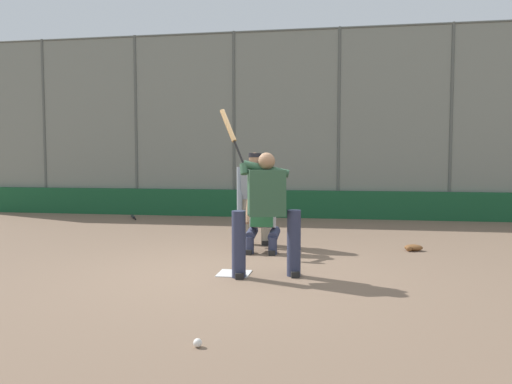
# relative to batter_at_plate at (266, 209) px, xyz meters

# --- Properties ---
(ground_plane) EXTENTS (160.00, 160.00, 0.00)m
(ground_plane) POSITION_rel_batter_at_plate_xyz_m (0.44, -0.08, -0.90)
(ground_plane) COLOR #7A604C
(home_plate_marker) EXTENTS (0.43, 0.43, 0.01)m
(home_plate_marker) POSITION_rel_batter_at_plate_xyz_m (0.44, -0.08, -0.89)
(home_plate_marker) COLOR white
(home_plate_marker) RESTS_ON ground_plane
(backstop_fence) EXTENTS (19.40, 0.08, 4.90)m
(backstop_fence) POSITION_rel_batter_at_plate_xyz_m (0.44, -6.65, 1.64)
(backstop_fence) COLOR #515651
(backstop_fence) RESTS_ON ground_plane
(padding_wall) EXTENTS (18.94, 0.18, 0.72)m
(padding_wall) POSITION_rel_batter_at_plate_xyz_m (0.44, -6.55, -0.54)
(padding_wall) COLOR #19512D
(padding_wall) RESTS_ON ground_plane
(bleachers_beyond) EXTENTS (13.53, 3.05, 1.80)m
(bleachers_beyond) POSITION_rel_batter_at_plate_xyz_m (-0.49, -9.51, -0.31)
(bleachers_beyond) COLOR slate
(bleachers_beyond) RESTS_ON ground_plane
(batter_at_plate) EXTENTS (1.14, 0.56, 2.24)m
(batter_at_plate) POSITION_rel_batter_at_plate_xyz_m (0.00, 0.00, 0.00)
(batter_at_plate) COLOR #2D334C
(batter_at_plate) RESTS_ON ground_plane
(catcher_behind_plate) EXTENTS (0.59, 0.68, 1.12)m
(catcher_behind_plate) POSITION_rel_batter_at_plate_xyz_m (0.29, -1.66, -0.32)
(catcher_behind_plate) COLOR #2D334C
(catcher_behind_plate) RESTS_ON ground_plane
(umpire_home) EXTENTS (0.68, 0.41, 1.67)m
(umpire_home) POSITION_rel_batter_at_plate_xyz_m (0.54, -2.37, -0.00)
(umpire_home) COLOR gray
(umpire_home) RESTS_ON ground_plane
(spare_bat_near_backstop) EXTENTS (0.47, 0.79, 0.07)m
(spare_bat_near_backstop) POSITION_rel_batter_at_plate_xyz_m (4.34, -5.77, -0.87)
(spare_bat_near_backstop) COLOR black
(spare_bat_near_backstop) RESTS_ON ground_plane
(fielding_glove_on_dirt) EXTENTS (0.30, 0.23, 0.11)m
(fielding_glove_on_dirt) POSITION_rel_batter_at_plate_xyz_m (-2.20, -2.21, -0.84)
(fielding_glove_on_dirt) COLOR brown
(fielding_glove_on_dirt) RESTS_ON ground_plane
(baseball_loose) EXTENTS (0.07, 0.07, 0.07)m
(baseball_loose) POSITION_rel_batter_at_plate_xyz_m (0.20, 2.54, -0.86)
(baseball_loose) COLOR white
(baseball_loose) RESTS_ON ground_plane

